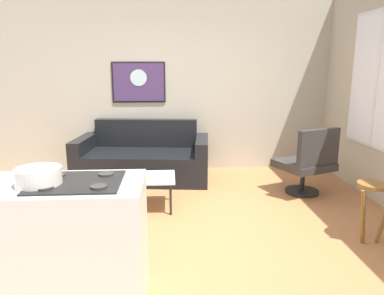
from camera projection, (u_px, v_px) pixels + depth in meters
ground at (175, 232)px, 3.84m from camera, size 6.40×6.40×0.04m
back_wall at (171, 85)px, 5.89m from camera, size 6.40×0.05×2.80m
couch at (143, 160)px, 5.57m from camera, size 2.07×1.14×0.88m
coffee_table at (130, 179)px, 4.37m from camera, size 1.09×0.56×0.40m
armchair at (308, 163)px, 4.82m from camera, size 0.83×0.82×0.93m
bar_stool at (372, 197)px, 3.52m from camera, size 0.35×0.34×0.60m
kitchen_counter at (46, 246)px, 2.54m from camera, size 1.39×0.63×0.95m
mixing_bowl at (39, 177)px, 2.38m from camera, size 0.30×0.30×0.12m
wall_painting at (139, 82)px, 5.81m from camera, size 0.85×0.03×0.65m
window at (378, 80)px, 4.54m from camera, size 0.03×1.31×1.74m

